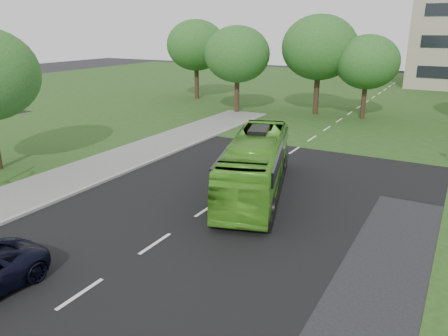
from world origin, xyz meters
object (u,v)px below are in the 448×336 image
(tree_park_c, at_px, (367,62))
(bus, at_px, (255,164))
(tree_park_a, at_px, (237,54))
(tree_park_b, at_px, (319,48))
(tree_park_f, at_px, (196,45))

(tree_park_c, bearing_deg, bus, -91.67)
(tree_park_a, xyz_separation_m, tree_park_b, (7.12, 3.49, 0.66))
(tree_park_a, height_order, tree_park_f, tree_park_f)
(tree_park_a, relative_size, tree_park_f, 0.92)
(tree_park_a, xyz_separation_m, tree_park_f, (-8.54, 5.88, 0.48))
(tree_park_c, height_order, tree_park_f, tree_park_f)
(tree_park_a, relative_size, tree_park_b, 0.89)
(bus, bearing_deg, tree_park_c, 71.06)
(tree_park_a, bearing_deg, bus, -59.96)
(tree_park_f, height_order, bus, tree_park_f)
(tree_park_b, height_order, tree_park_c, tree_park_b)
(tree_park_a, bearing_deg, tree_park_b, 26.15)
(tree_park_b, bearing_deg, tree_park_c, -1.55)
(tree_park_c, distance_m, bus, 22.94)
(tree_park_c, height_order, bus, tree_park_c)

